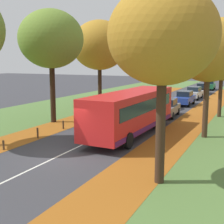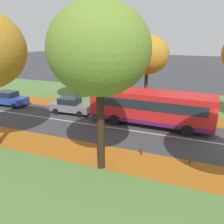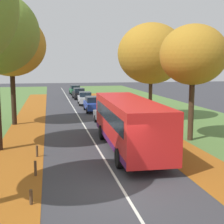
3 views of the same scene
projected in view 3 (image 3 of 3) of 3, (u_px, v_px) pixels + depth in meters
ground_plane at (123, 191)px, 12.47m from camera, size 160.00×160.00×0.00m
leaf_litter_left at (27, 128)px, 25.13m from camera, size 2.80×60.00×0.00m
grass_verge_right at (163, 112)px, 33.67m from camera, size 12.00×90.00×0.01m
leaf_litter_right at (137, 123)px, 26.95m from camera, size 2.80×60.00×0.00m
road_centre_line at (78, 115)px, 31.86m from camera, size 0.12×80.00×0.01m
tree_left_mid at (11, 45)px, 25.54m from camera, size 5.69×5.69×9.20m
tree_right_near at (193, 55)px, 20.15m from camera, size 4.34×4.34×7.61m
tree_right_mid at (151, 54)px, 28.24m from camera, size 6.10×6.10×8.79m
bollard_second at (31, 197)px, 11.17m from camera, size 0.12×0.12×0.56m
bollard_third at (35, 168)px, 14.10m from camera, size 0.12×0.12×0.70m
bollard_fourth at (37, 151)px, 17.03m from camera, size 0.12×0.12×0.65m
bus at (128, 121)px, 18.37m from camera, size 2.87×10.47×2.98m
car_grey_lead at (107, 115)px, 26.40m from camera, size 1.93×4.27×1.62m
car_blue_following at (93, 104)px, 34.04m from camera, size 1.80×4.21×1.62m
car_silver_third_in_line at (85, 98)px, 40.11m from camera, size 1.89×4.25×1.62m
car_black_fourth_in_line at (79, 93)px, 46.99m from camera, size 1.91×4.26×1.62m
car_green_trailing at (75, 90)px, 53.95m from camera, size 1.92×4.27×1.62m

